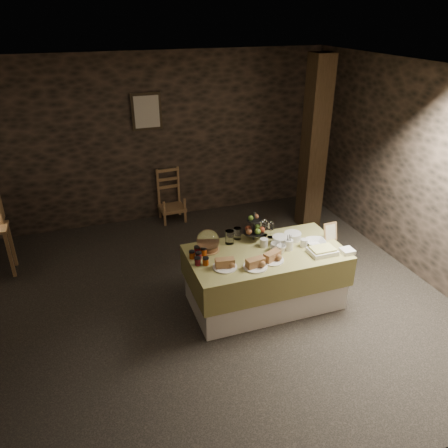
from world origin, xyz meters
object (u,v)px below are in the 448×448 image
object	(u,v)px
buffet_table	(265,274)
fruit_stand	(254,229)
chair	(171,198)
timber_column	(314,146)

from	to	relation	value
buffet_table	fruit_stand	world-z (taller)	fruit_stand
buffet_table	chair	world-z (taller)	chair
timber_column	fruit_stand	world-z (taller)	timber_column
timber_column	fruit_stand	xyz separation A→B (m)	(-1.52, -1.37, -0.47)
buffet_table	chair	distance (m)	2.65
chair	timber_column	distance (m)	2.40
timber_column	chair	bearing A→B (deg)	155.32
fruit_stand	chair	bearing A→B (deg)	101.99
chair	timber_column	xyz separation A→B (m)	(2.01, -0.92, 0.93)
chair	fruit_stand	distance (m)	2.39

